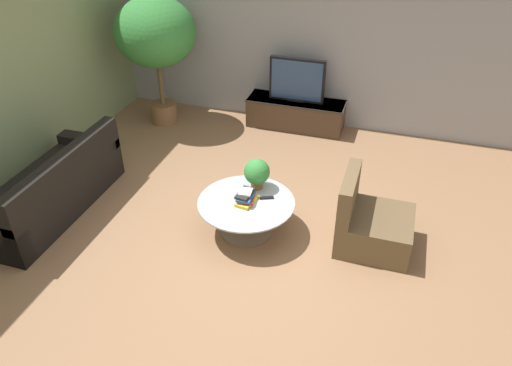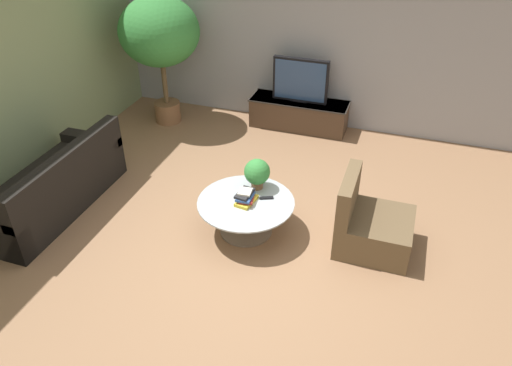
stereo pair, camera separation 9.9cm
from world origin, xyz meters
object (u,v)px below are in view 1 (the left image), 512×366
(coffee_table, at_px, (246,210))
(potted_palm_tall, at_px, (155,35))
(television, at_px, (297,80))
(couch_by_wall, at_px, (51,191))
(potted_plant_tabletop, at_px, (257,173))
(armchair_wicker, at_px, (370,224))
(media_console, at_px, (296,113))

(coffee_table, xyz_separation_m, potted_palm_tall, (-2.20, 2.31, 1.13))
(television, relative_size, couch_by_wall, 0.42)
(coffee_table, distance_m, potted_plant_tabletop, 0.46)
(armchair_wicker, bearing_deg, potted_palm_tall, 59.56)
(coffee_table, relative_size, armchair_wicker, 1.29)
(media_console, height_order, potted_palm_tall, potted_palm_tall)
(coffee_table, distance_m, armchair_wicker, 1.40)
(couch_by_wall, relative_size, potted_palm_tall, 1.03)
(media_console, xyz_separation_m, armchair_wicker, (1.48, -2.56, 0.03))
(media_console, bearing_deg, couch_by_wall, -126.73)
(potted_palm_tall, bearing_deg, armchair_wicker, -30.44)
(couch_by_wall, bearing_deg, potted_plant_tabletop, 104.49)
(television, distance_m, armchair_wicker, 3.01)
(potted_palm_tall, xyz_separation_m, potted_plant_tabletop, (2.23, -2.00, -0.80))
(media_console, relative_size, armchair_wicker, 1.80)
(potted_palm_tall, distance_m, potted_plant_tabletop, 3.10)
(coffee_table, bearing_deg, media_console, 92.05)
(television, bearing_deg, potted_palm_tall, -167.69)
(television, bearing_deg, media_console, 90.00)
(couch_by_wall, xyz_separation_m, potted_palm_tall, (0.20, 2.63, 1.15))
(media_console, distance_m, armchair_wicker, 2.96)
(couch_by_wall, height_order, potted_palm_tall, potted_palm_tall)
(television, height_order, couch_by_wall, television)
(coffee_table, bearing_deg, armchair_wicker, 8.37)
(television, bearing_deg, coffee_table, -87.95)
(couch_by_wall, bearing_deg, potted_palm_tall, 175.54)
(coffee_table, distance_m, couch_by_wall, 2.42)
(coffee_table, bearing_deg, television, 92.05)
(armchair_wicker, distance_m, potted_palm_tall, 4.31)
(armchair_wicker, relative_size, potted_palm_tall, 0.43)
(potted_plant_tabletop, bearing_deg, couch_by_wall, -165.51)
(coffee_table, height_order, potted_palm_tall, potted_palm_tall)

